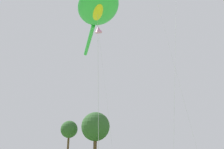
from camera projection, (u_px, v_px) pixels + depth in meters
big_show_kite at (97, 10)px, 20.79m from camera, size 5.54×13.21×15.26m
small_kite_delta_white at (98, 30)px, 37.58m from camera, size 3.00×2.92×22.62m
small_kite_tiny_distant at (162, 20)px, 32.20m from camera, size 1.77×3.71×25.08m
tree_pine_center at (96, 127)px, 53.56m from camera, size 7.12×7.12×11.22m
tree_oak_left at (69, 130)px, 56.95m from camera, size 4.50×4.50×9.59m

